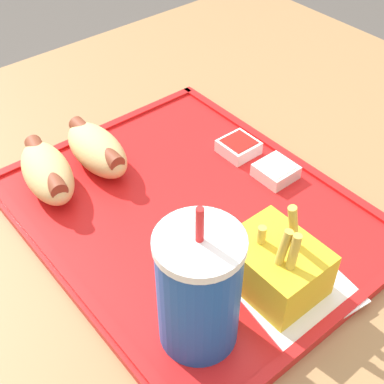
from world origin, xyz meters
name	(u,v)px	position (x,y,z in m)	size (l,w,h in m)	color
food_tray	(192,213)	(0.04, 0.00, 0.72)	(0.43, 0.35, 0.01)	red
paper_napkin	(287,281)	(-0.11, -0.01, 0.73)	(0.15, 0.13, 0.00)	white
soda_cup	(199,290)	(-0.10, 0.10, 0.79)	(0.08, 0.08, 0.17)	#194CA5
hot_dog_far	(47,172)	(0.18, 0.11, 0.75)	(0.13, 0.08, 0.05)	#DBB270
hot_dog_near	(97,149)	(0.18, 0.04, 0.75)	(0.12, 0.06, 0.05)	#DBB270
fries_carton	(277,265)	(-0.10, 0.00, 0.76)	(0.10, 0.08, 0.11)	gold
sauce_cup_mayo	(276,171)	(0.02, -0.13, 0.74)	(0.05, 0.05, 0.02)	silver
sauce_cup_ketchup	(239,147)	(0.09, -0.13, 0.74)	(0.05, 0.05, 0.02)	silver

